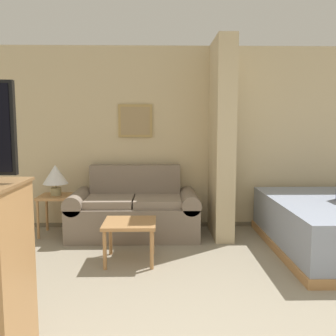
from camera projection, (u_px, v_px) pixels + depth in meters
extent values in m
cube|color=#CCB78E|center=(182.00, 138.00, 5.45)|extent=(7.68, 0.12, 2.60)
cube|color=#70644E|center=(182.00, 224.00, 5.53)|extent=(7.68, 0.02, 0.06)
cube|color=tan|center=(135.00, 121.00, 5.33)|extent=(0.48, 0.02, 0.47)
cube|color=#9E845B|center=(135.00, 121.00, 5.32)|extent=(0.41, 0.01, 0.40)
cube|color=#CCB78E|center=(221.00, 140.00, 4.99)|extent=(0.24, 0.84, 2.60)
cube|color=gray|center=(134.00, 220.00, 5.05)|extent=(1.27, 0.84, 0.44)
cube|color=gray|center=(135.00, 182.00, 5.31)|extent=(1.27, 0.20, 0.49)
cube|color=gray|center=(79.00, 220.00, 5.04)|extent=(0.22, 0.84, 0.44)
cylinder|color=gray|center=(78.00, 201.00, 5.00)|extent=(0.25, 0.84, 0.25)
cube|color=gray|center=(189.00, 220.00, 5.07)|extent=(0.22, 0.84, 0.44)
cylinder|color=gray|center=(189.00, 200.00, 5.04)|extent=(0.25, 0.84, 0.25)
cube|color=gray|center=(110.00, 201.00, 4.96)|extent=(0.61, 0.60, 0.10)
cube|color=gray|center=(158.00, 201.00, 4.98)|extent=(0.61, 0.60, 0.10)
cube|color=#B27F4C|center=(130.00, 223.00, 4.08)|extent=(0.57, 0.54, 0.04)
cylinder|color=#B27F4C|center=(105.00, 250.00, 3.87)|extent=(0.04, 0.04, 0.41)
cylinder|color=#B27F4C|center=(152.00, 250.00, 3.88)|extent=(0.04, 0.04, 0.41)
cylinder|color=#B27F4C|center=(111.00, 237.00, 4.32)|extent=(0.04, 0.04, 0.41)
cylinder|color=#B27F4C|center=(153.00, 237.00, 4.33)|extent=(0.04, 0.04, 0.41)
cube|color=#B27F4C|center=(56.00, 197.00, 5.07)|extent=(0.45, 0.45, 0.04)
cylinder|color=#B27F4C|center=(38.00, 220.00, 4.91)|extent=(0.04, 0.04, 0.51)
cylinder|color=#B27F4C|center=(68.00, 220.00, 4.92)|extent=(0.04, 0.04, 0.51)
cylinder|color=#B27F4C|center=(47.00, 213.00, 5.29)|extent=(0.04, 0.04, 0.51)
cylinder|color=#B27F4C|center=(74.00, 213.00, 5.30)|extent=(0.04, 0.04, 0.51)
cylinder|color=tan|center=(56.00, 192.00, 5.07)|extent=(0.14, 0.14, 0.10)
cylinder|color=tan|center=(56.00, 186.00, 5.06)|extent=(0.02, 0.02, 0.05)
cone|color=silver|center=(55.00, 174.00, 5.04)|extent=(0.34, 0.34, 0.26)
cube|color=white|center=(318.00, 193.00, 5.22)|extent=(1.58, 0.36, 0.10)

